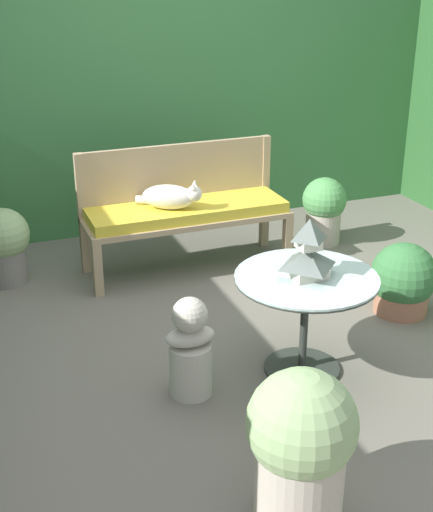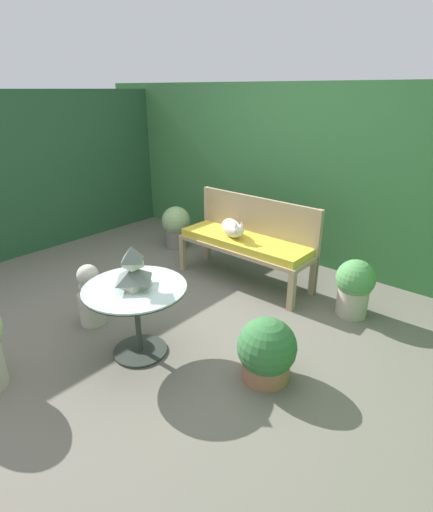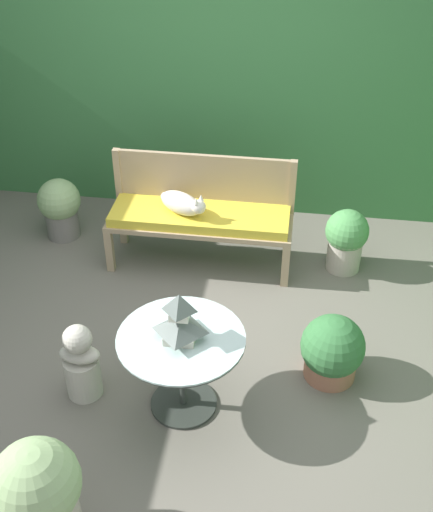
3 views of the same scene
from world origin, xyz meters
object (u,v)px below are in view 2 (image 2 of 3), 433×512
cat (233,228)px  garden_bench (244,245)px  garden_bust (91,297)px  potted_plant_table_far (354,286)px  potted_plant_path_edge (176,226)px  patio_table (136,301)px  pagoda_birdhouse (133,270)px  potted_plant_bench_left (267,351)px

cat → garden_bench: bearing=45.6°
garden_bust → potted_plant_table_far: size_ratio=1.04×
garden_bench → potted_plant_path_edge: size_ratio=2.71×
cat → patio_table: bearing=-50.3°
garden_bust → pagoda_birdhouse: bearing=-0.1°
patio_table → pagoda_birdhouse: (0.00, 0.00, 0.26)m
pagoda_birdhouse → potted_plant_path_edge: (-1.41, 1.78, -0.42)m
garden_bench → garden_bust: size_ratio=2.65×
potted_plant_path_edge → garden_bench: bearing=-10.3°
cat → pagoda_birdhouse: size_ratio=1.29×
pagoda_birdhouse → potted_plant_path_edge: size_ratio=0.59×
potted_plant_path_edge → potted_plant_table_far: potted_plant_path_edge is taller
garden_bust → potted_plant_path_edge: bearing=114.1°
garden_bench → potted_plant_bench_left: (1.06, -1.15, -0.20)m
potted_plant_path_edge → potted_plant_bench_left: (2.33, -1.38, -0.07)m
potted_plant_table_far → patio_table: bearing=-122.2°
patio_table → potted_plant_path_edge: (-1.41, 1.78, -0.16)m
potted_plant_bench_left → pagoda_birdhouse: bearing=-156.7°
potted_plant_table_far → potted_plant_path_edge: bearing=176.7°
potted_plant_path_edge → pagoda_birdhouse: bearing=-51.5°
cat → potted_plant_table_far: size_ratio=0.78×
garden_bench → garden_bust: (-0.51, -1.53, -0.16)m
patio_table → garden_bust: size_ratio=1.38×
garden_bust → potted_plant_bench_left: garden_bust is taller
potted_plant_bench_left → patio_table: bearing=-156.7°
patio_table → garden_bust: (-0.65, 0.01, -0.20)m
patio_table → potted_plant_path_edge: 2.27m
garden_bench → potted_plant_table_far: bearing=4.3°
patio_table → potted_plant_bench_left: size_ratio=1.64×
patio_table → garden_bust: 0.68m
potted_plant_path_edge → potted_plant_table_far: (2.44, -0.14, -0.00)m
potted_plant_path_edge → patio_table: bearing=-51.5°
cat → potted_plant_path_edge: 1.20m
garden_bust → potted_plant_path_edge: garden_bust is taller
patio_table → potted_plant_table_far: patio_table is taller
cat → garden_bust: bearing=-74.8°
garden_bench → potted_plant_path_edge: 1.29m
patio_table → pagoda_birdhouse: 0.26m
garden_bench → patio_table: patio_table is taller
potted_plant_path_edge → potted_plant_bench_left: size_ratio=1.16×
potted_plant_path_edge → potted_plant_table_far: 2.44m
pagoda_birdhouse → garden_bench: bearing=95.3°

